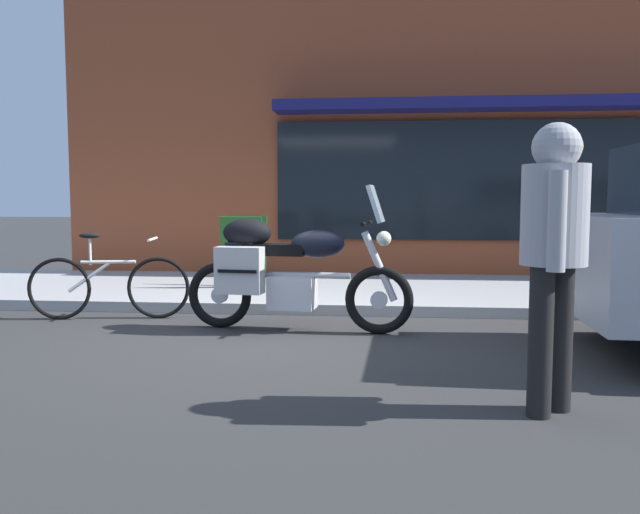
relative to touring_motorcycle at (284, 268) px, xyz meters
The scene contains 5 objects.
ground_plane 0.67m from the touring_motorcycle, 105.54° to the right, with size 80.00×80.00×0.00m, color #2F2F2F.
touring_motorcycle is the anchor object (origin of this frame).
parked_bicycle 2.00m from the touring_motorcycle, 167.38° to the left, with size 1.67×0.48×0.92m.
pedestrian_walking 3.01m from the touring_motorcycle, 49.42° to the right, with size 0.45×0.55×1.71m.
sandwich_board_sign 2.40m from the touring_motorcycle, 111.25° to the left, with size 0.55×0.41×0.93m.
Camera 1 is at (1.03, -5.84, 1.26)m, focal length 36.45 mm.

